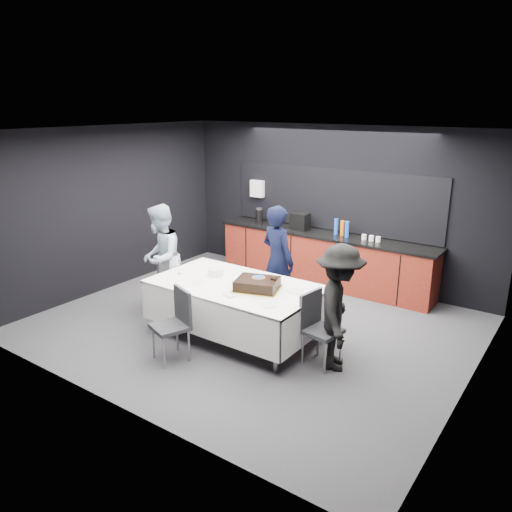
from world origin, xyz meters
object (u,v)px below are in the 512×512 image
at_px(cake_assembly, 257,284).
at_px(person_center, 278,261).
at_px(plate_stack, 216,272).
at_px(chair_left, 163,278).
at_px(chair_near, 175,319).
at_px(chair_right, 317,323).
at_px(party_table, 235,293).
at_px(person_left, 161,257).
at_px(champagne_flute, 179,263).
at_px(person_right, 339,308).

height_order(cake_assembly, person_center, person_center).
height_order(plate_stack, chair_left, chair_left).
bearing_deg(cake_assembly, chair_near, -122.94).
relative_size(cake_assembly, chair_near, 0.76).
xyz_separation_m(cake_assembly, person_center, (-0.33, 1.02, 0.00)).
bearing_deg(chair_left, chair_right, -2.17).
xyz_separation_m(party_table, chair_near, (-0.23, -0.94, -0.11)).
height_order(party_table, chair_right, chair_right).
distance_m(chair_left, person_left, 0.32).
distance_m(plate_stack, person_center, 1.02).
bearing_deg(champagne_flute, person_center, 50.52).
distance_m(party_table, chair_right, 1.29).
distance_m(cake_assembly, champagne_flute, 1.29).
height_order(champagne_flute, chair_left, champagne_flute).
bearing_deg(chair_right, champagne_flute, -176.62).
distance_m(cake_assembly, chair_near, 1.16).
height_order(chair_left, chair_near, same).
height_order(party_table, person_right, person_right).
bearing_deg(chair_near, party_table, 75.99).
xyz_separation_m(cake_assembly, person_right, (1.18, 0.04, -0.06)).
bearing_deg(person_right, plate_stack, 63.13).
xyz_separation_m(person_center, person_left, (-1.62, -0.87, -0.02)).
bearing_deg(cake_assembly, plate_stack, 171.71).
bearing_deg(person_right, cake_assembly, 67.34).
relative_size(party_table, chair_left, 2.51).
distance_m(party_table, person_left, 1.59).
distance_m(chair_right, person_left, 2.88).
bearing_deg(champagne_flute, chair_right, 3.38).
xyz_separation_m(party_table, person_right, (1.55, 0.04, 0.15)).
distance_m(chair_left, person_center, 1.81).
relative_size(party_table, person_center, 1.36).
height_order(chair_left, chair_right, same).
xyz_separation_m(chair_right, person_left, (-2.86, 0.15, 0.30)).
relative_size(chair_right, chair_near, 1.00).
xyz_separation_m(cake_assembly, chair_left, (-1.86, 0.10, -0.32)).
distance_m(champagne_flute, chair_right, 2.24).
bearing_deg(plate_stack, champagne_flute, -151.37).
bearing_deg(champagne_flute, person_right, 4.10).
bearing_deg(person_left, plate_stack, 58.43).
distance_m(champagne_flute, person_center, 1.49).
height_order(chair_left, person_center, person_center).
bearing_deg(cake_assembly, person_center, 108.10).
bearing_deg(chair_right, person_right, 10.09).
xyz_separation_m(cake_assembly, chair_near, (-0.61, -0.94, -0.32)).
relative_size(chair_near, person_right, 0.59).
distance_m(chair_left, person_right, 3.05).
relative_size(champagne_flute, chair_left, 0.24).
bearing_deg(chair_left, person_right, -1.11).
xyz_separation_m(champagne_flute, chair_near, (0.67, -0.80, -0.40)).
xyz_separation_m(plate_stack, chair_right, (1.73, -0.13, -0.30)).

